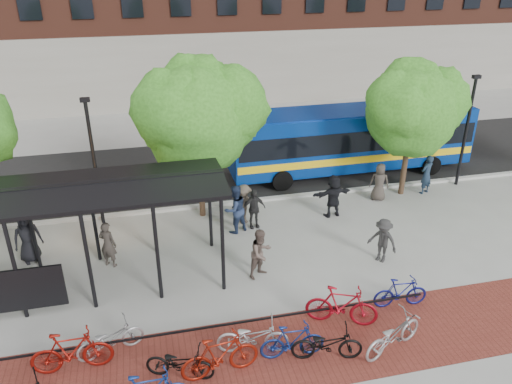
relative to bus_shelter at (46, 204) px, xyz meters
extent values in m
plane|color=#9E9E99|center=(8.13, 0.48, -3.00)|extent=(160.00, 160.00, 0.00)
cube|color=black|center=(8.13, 8.48, -2.99)|extent=(160.00, 8.00, 0.01)
cube|color=#B7B7B2|center=(8.13, 4.48, -2.94)|extent=(160.00, 0.25, 0.12)
cube|color=maroon|center=(6.13, -4.52, -3.00)|extent=(24.00, 3.00, 0.01)
cube|color=black|center=(4.83, -3.62, -3.00)|extent=(12.00, 0.05, 0.95)
cylinder|color=black|center=(-0.87, -1.37, -1.35)|extent=(0.12, 0.12, 3.30)
cylinder|color=black|center=(-0.87, 1.33, -1.35)|extent=(0.12, 0.12, 3.30)
cylinder|color=black|center=(1.13, -1.37, -1.35)|extent=(0.12, 0.12, 3.30)
cylinder|color=black|center=(1.13, 1.33, -1.35)|extent=(0.12, 0.12, 3.30)
cylinder|color=black|center=(3.13, -1.37, -1.35)|extent=(0.12, 0.12, 3.30)
cylinder|color=black|center=(3.13, 1.33, -1.35)|extent=(0.12, 0.12, 3.30)
cylinder|color=black|center=(5.13, -1.37, -1.35)|extent=(0.12, 0.12, 3.30)
cylinder|color=black|center=(5.13, 1.33, -1.35)|extent=(0.12, 0.12, 3.30)
cube|color=black|center=(0.13, -0.72, 0.45)|extent=(10.60, 1.65, 0.29)
cube|color=black|center=(0.13, 0.68, 0.45)|extent=(10.60, 1.65, 0.29)
cube|color=black|center=(0.13, 1.38, 0.05)|extent=(9.00, 0.10, 0.40)
cube|color=black|center=(1.13, 1.43, -0.60)|extent=(2.40, 0.12, 0.70)
cube|color=#FF7200|center=(1.13, 1.51, -0.60)|extent=(2.20, 0.02, 0.55)
cylinder|color=#382619|center=(5.13, 3.78, -1.74)|extent=(0.24, 0.24, 2.52)
sphere|color=#2F6A1C|center=(5.13, 3.78, 1.20)|extent=(4.20, 4.20, 4.20)
sphere|color=#2F6A1C|center=(6.18, 3.98, 1.50)|extent=(3.36, 3.36, 3.36)
sphere|color=#2F6A1C|center=(4.29, 3.48, 1.60)|extent=(3.15, 3.15, 3.15)
sphere|color=#2F6A1C|center=(5.23, 4.18, 2.00)|extent=(2.94, 2.94, 2.94)
cylinder|color=#382619|center=(14.13, 3.78, -1.86)|extent=(0.24, 0.24, 2.27)
sphere|color=#2F6A1C|center=(14.13, 3.78, 0.80)|extent=(3.80, 3.80, 3.80)
sphere|color=#2F6A1C|center=(15.08, 3.98, 1.10)|extent=(3.04, 3.04, 3.04)
sphere|color=#2F6A1C|center=(13.37, 3.48, 1.20)|extent=(2.85, 2.85, 2.85)
sphere|color=#2F6A1C|center=(14.23, 4.18, 1.60)|extent=(2.66, 2.66, 2.66)
cylinder|color=black|center=(1.13, 4.08, -0.50)|extent=(0.14, 0.14, 5.00)
cube|color=black|center=(1.13, 4.08, 2.05)|extent=(0.35, 0.20, 0.15)
cylinder|color=black|center=(17.13, 4.08, -0.50)|extent=(0.14, 0.14, 5.00)
cube|color=black|center=(17.13, 4.08, 2.05)|extent=(0.35, 0.20, 0.15)
cube|color=navy|center=(12.76, 6.64, -1.21)|extent=(11.81, 2.65, 2.70)
cube|color=black|center=(12.76, 6.64, -0.98)|extent=(11.57, 2.69, 0.98)
cube|color=yellow|center=(12.76, 6.64, -1.87)|extent=(11.69, 2.70, 0.34)
cube|color=navy|center=(12.76, 6.64, 0.10)|extent=(11.57, 2.39, 0.18)
cylinder|color=black|center=(9.00, 5.34, -2.53)|extent=(0.95, 0.28, 0.94)
cylinder|color=black|center=(8.98, 7.89, -2.53)|extent=(0.95, 0.28, 0.94)
cylinder|color=black|center=(16.54, 5.39, -2.53)|extent=(0.95, 0.28, 0.94)
cylinder|color=black|center=(16.52, 7.95, -2.53)|extent=(0.95, 0.28, 0.94)
imported|color=maroon|center=(0.74, -3.93, -2.38)|extent=(2.08, 0.60, 1.25)
imported|color=#9B9B9D|center=(1.67, -3.51, -2.52)|extent=(1.94, 1.16, 0.96)
imported|color=black|center=(3.41, -4.79, -2.53)|extent=(1.90, 1.21, 0.94)
imported|color=maroon|center=(4.43, -4.95, -2.38)|extent=(2.12, 0.83, 1.24)
imported|color=#AEADB0|center=(5.42, -4.33, -2.48)|extent=(2.05, 1.04, 1.03)
imported|color=navy|center=(6.40, -4.76, -2.47)|extent=(1.79, 0.60, 1.06)
imported|color=black|center=(7.28, -5.03, -2.50)|extent=(2.00, 1.05, 1.00)
imported|color=maroon|center=(8.19, -3.79, -2.37)|extent=(2.16, 1.38, 1.26)
imported|color=#99999B|center=(9.13, -5.14, -2.45)|extent=(2.19, 1.46, 1.09)
imported|color=navy|center=(10.24, -3.47, -2.49)|extent=(1.73, 0.63, 1.02)
imported|color=black|center=(-1.21, 1.80, -2.04)|extent=(1.11, 0.94, 1.92)
imported|color=#36312B|center=(1.52, 0.84, -2.15)|extent=(0.74, 0.66, 1.70)
imported|color=#212F4E|center=(6.20, 2.15, -2.02)|extent=(1.17, 1.07, 1.95)
imported|color=brown|center=(6.67, 2.74, -2.16)|extent=(1.25, 1.04, 1.68)
imported|color=#242424|center=(6.97, 2.33, -2.18)|extent=(0.99, 0.48, 1.63)
imported|color=black|center=(10.34, 2.51, -2.10)|extent=(1.72, 0.70, 1.81)
imported|color=#3E3732|center=(12.83, 3.45, -2.16)|extent=(0.97, 0.84, 1.69)
imported|color=#1A2A3E|center=(15.17, 3.59, -2.09)|extent=(0.78, 0.66, 1.81)
imported|color=brown|center=(6.47, -0.92, -2.12)|extent=(1.07, 1.00, 1.75)
imported|color=#2A2A2A|center=(10.80, -1.02, -2.18)|extent=(1.14, 1.21, 1.65)
camera|label=1|loc=(3.14, -14.47, 6.89)|focal=35.00mm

